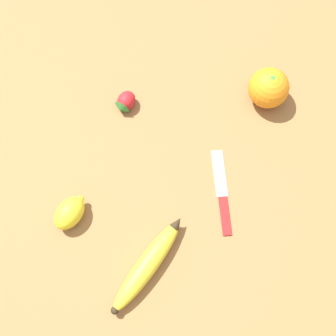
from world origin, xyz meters
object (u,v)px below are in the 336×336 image
at_px(paring_knife, 222,195).
at_px(lemon, 70,213).
at_px(strawberry, 125,102).
at_px(orange, 269,88).
at_px(banana, 148,264).

bearing_deg(paring_knife, lemon, -176.62).
distance_m(strawberry, paring_knife, 0.28).
height_order(orange, strawberry, orange).
distance_m(banana, strawberry, 0.34).
xyz_separation_m(orange, lemon, (-0.03, -0.46, -0.02)).
distance_m(lemon, paring_knife, 0.30).
bearing_deg(strawberry, paring_knife, 75.09).
bearing_deg(orange, paring_knife, -61.74).
xyz_separation_m(banana, strawberry, (-0.30, 0.16, -0.00)).
height_order(banana, orange, orange).
relative_size(strawberry, paring_knife, 0.37).
relative_size(lemon, paring_knife, 0.52).
xyz_separation_m(strawberry, paring_knife, (0.27, 0.04, -0.01)).
relative_size(orange, paring_knife, 0.53).
bearing_deg(banana, strawberry, 44.37).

